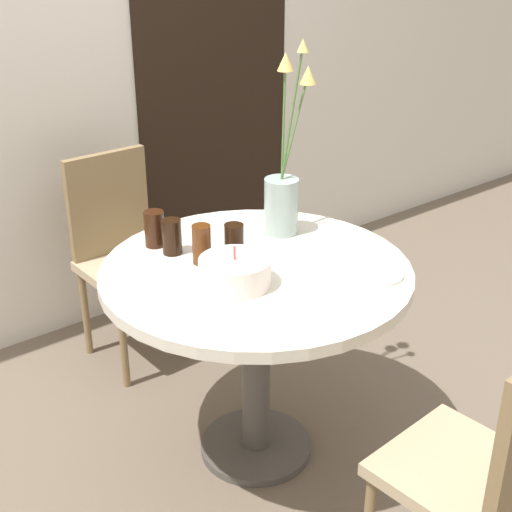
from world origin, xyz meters
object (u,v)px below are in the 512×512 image
object	(u,v)px
chair_left_flank	(123,246)
flower_vase	(284,187)
side_plate	(375,273)
drink_glass_3	(234,241)
drink_glass_1	(172,237)
drink_glass_2	(154,229)
birthday_cake	(235,272)
drink_glass_0	(202,244)
chair_right_flank	(491,464)

from	to	relation	value
chair_left_flank	flower_vase	size ratio (longest dim) A/B	1.33
side_plate	chair_left_flank	bearing A→B (deg)	103.34
chair_left_flank	drink_glass_3	size ratio (longest dim) A/B	7.69
chair_left_flank	drink_glass_1	size ratio (longest dim) A/B	7.44
drink_glass_2	drink_glass_3	xyz separation A→B (m)	(0.16, -0.25, -0.00)
flower_vase	birthday_cake	bearing A→B (deg)	-149.53
drink_glass_3	side_plate	bearing A→B (deg)	-54.95
birthday_cake	chair_left_flank	bearing A→B (deg)	83.34
flower_vase	drink_glass_0	xyz separation A→B (m)	(-0.39, -0.04, -0.11)
side_plate	drink_glass_1	xyz separation A→B (m)	(-0.43, 0.56, 0.06)
drink_glass_0	drink_glass_1	world-z (taller)	drink_glass_0
chair_left_flank	flower_vase	xyz separation A→B (m)	(0.28, -0.74, 0.42)
flower_vase	drink_glass_2	bearing A→B (deg)	157.17
drink_glass_0	drink_glass_2	world-z (taller)	drink_glass_0
chair_left_flank	drink_glass_0	bearing A→B (deg)	-98.77
drink_glass_0	drink_glass_2	distance (m)	0.23
drink_glass_2	drink_glass_3	bearing A→B (deg)	-57.09
flower_vase	side_plate	distance (m)	0.49
flower_vase	drink_glass_0	size ratio (longest dim) A/B	5.12
chair_right_flank	birthday_cake	world-z (taller)	chair_right_flank
flower_vase	drink_glass_0	distance (m)	0.40
chair_right_flank	side_plate	distance (m)	0.71
chair_right_flank	birthday_cake	size ratio (longest dim) A/B	4.02
drink_glass_2	flower_vase	bearing A→B (deg)	-22.83
birthday_cake	drink_glass_3	xyz separation A→B (m)	(0.12, 0.17, 0.02)
drink_glass_0	drink_glass_2	size ratio (longest dim) A/B	1.06
flower_vase	chair_left_flank	bearing A→B (deg)	110.88
birthday_cake	side_plate	world-z (taller)	birthday_cake
chair_right_flank	drink_glass_1	world-z (taller)	chair_right_flank
drink_glass_1	flower_vase	bearing A→B (deg)	-12.13
chair_left_flank	chair_right_flank	size ratio (longest dim) A/B	1.00
chair_right_flank	drink_glass_0	xyz separation A→B (m)	(-0.19, 1.05, 0.31)
drink_glass_0	birthday_cake	bearing A→B (deg)	-92.74
drink_glass_1	drink_glass_2	distance (m)	0.09
side_plate	drink_glass_0	size ratio (longest dim) A/B	1.34
drink_glass_0	drink_glass_3	world-z (taller)	drink_glass_0
drink_glass_3	flower_vase	bearing A→B (deg)	13.64
flower_vase	drink_glass_3	size ratio (longest dim) A/B	5.81
drink_glass_0	drink_glass_2	xyz separation A→B (m)	(-0.05, 0.22, -0.00)
birthday_cake	side_plate	distance (m)	0.46
drink_glass_2	drink_glass_3	world-z (taller)	drink_glass_2
chair_left_flank	flower_vase	distance (m)	0.90
birthday_cake	side_plate	bearing A→B (deg)	-29.85
birthday_cake	drink_glass_0	bearing A→B (deg)	87.26
birthday_cake	drink_glass_1	world-z (taller)	birthday_cake
chair_right_flank	drink_glass_0	world-z (taller)	chair_right_flank
side_plate	flower_vase	bearing A→B (deg)	90.34
drink_glass_0	drink_glass_1	distance (m)	0.13
side_plate	drink_glass_3	bearing A→B (deg)	125.05
drink_glass_1	drink_glass_3	xyz separation A→B (m)	(0.15, -0.16, -0.00)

